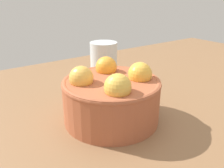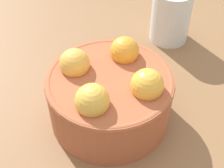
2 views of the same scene
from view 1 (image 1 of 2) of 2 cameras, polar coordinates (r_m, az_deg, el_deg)
The scene contains 3 objects.
ground_plane at distance 43.82cm, azimuth -0.15°, elevation -11.13°, with size 152.11×81.15×4.84cm, color brown.
terracotta_bowl at distance 40.48cm, azimuth -0.14°, elevation -2.89°, with size 16.61×16.61×10.17cm.
water_glass at distance 60.39cm, azimuth -2.00°, elevation 5.66°, with size 6.83×6.83×9.33cm, color silver.
Camera 1 is at (21.19, 30.10, 21.34)cm, focal length 37.98 mm.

